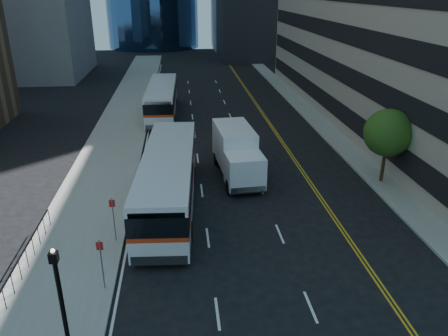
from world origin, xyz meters
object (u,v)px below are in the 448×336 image
bus_front (169,179)px  bus_rear (162,99)px  lamp_post (62,302)px  box_truck (237,153)px  street_tree (388,133)px

bus_front → bus_rear: bearing=96.2°
lamp_post → box_truck: lamp_post is taller
street_tree → box_truck: size_ratio=0.70×
bus_rear → lamp_post: bearing=-92.6°
street_tree → bus_rear: (-15.60, 19.07, -1.87)m
box_truck → bus_rear: bearing=104.3°
street_tree → bus_front: (-14.59, -2.13, -1.75)m
bus_rear → box_truck: box_truck is taller
lamp_post → bus_front: size_ratio=0.34×
lamp_post → bus_rear: bearing=85.8°
street_tree → bus_rear: street_tree is taller
lamp_post → bus_rear: size_ratio=0.36×
bus_front → bus_rear: 21.23m
bus_rear → bus_front: bearing=-85.7°
street_tree → lamp_post: (-18.00, -14.00, -0.92)m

